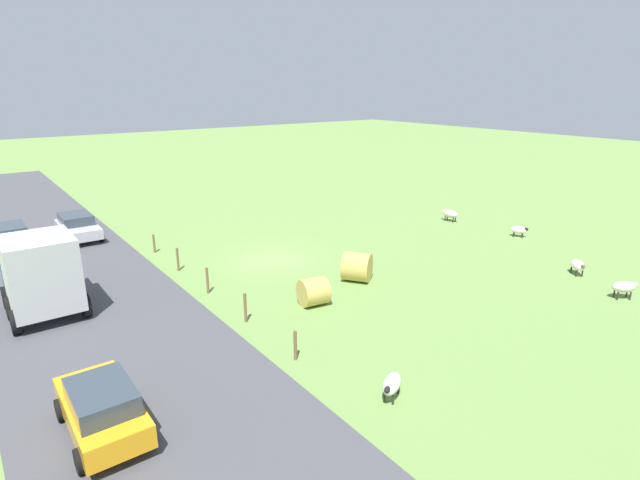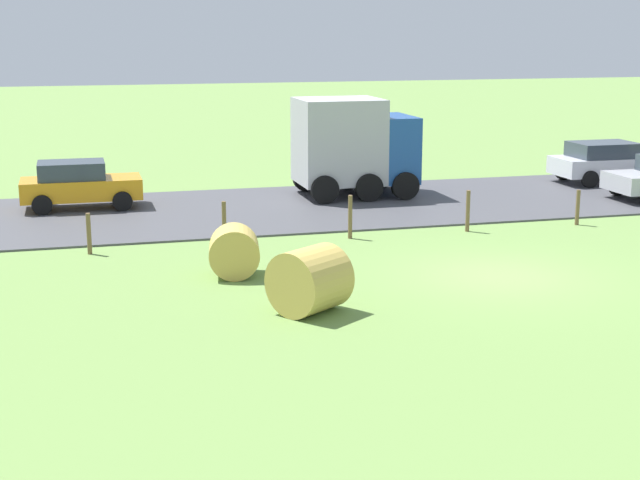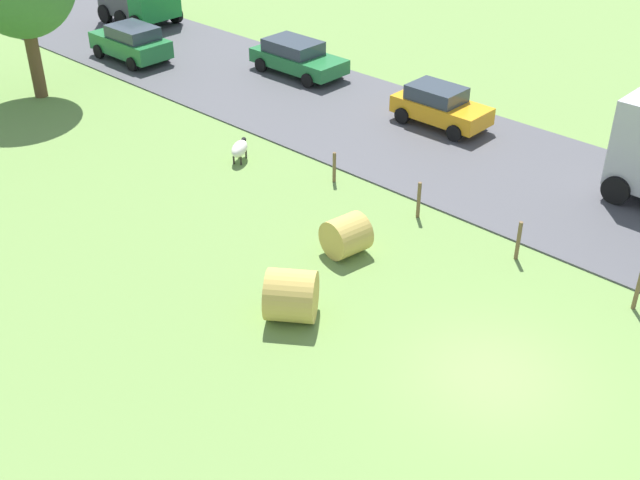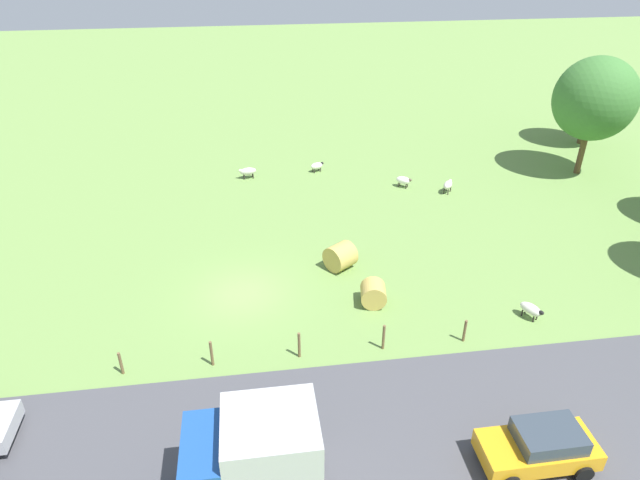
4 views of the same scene
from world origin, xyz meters
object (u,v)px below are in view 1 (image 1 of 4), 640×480
object	(u,v)px
sheep_2	(519,230)
sheep_4	(450,214)
sheep_3	(624,287)
hay_bale_1	(314,292)
car_0	(102,407)
sheep_1	(392,384)
hay_bale_0	(357,267)
sheep_0	(578,265)
car_5	(78,226)
car_2	(9,237)
truck_0	(40,272)

from	to	relation	value
sheep_2	sheep_4	bearing A→B (deg)	-84.42
sheep_3	hay_bale_1	world-z (taller)	hay_bale_1
car_0	sheep_4	bearing A→B (deg)	-160.44
sheep_3	car_0	size ratio (longest dim) A/B	0.29
sheep_1	hay_bale_0	xyz separation A→B (m)	(-5.41, -7.96, 0.21)
sheep_0	sheep_1	distance (m)	14.94
car_5	hay_bale_1	bearing A→B (deg)	110.30
sheep_2	car_2	distance (m)	30.32
hay_bale_1	car_0	world-z (taller)	car_0
sheep_0	sheep_3	distance (m)	3.00
sheep_1	sheep_3	size ratio (longest dim) A/B	1.06
car_0	car_5	size ratio (longest dim) A/B	0.91
car_2	sheep_4	bearing A→B (deg)	157.31
car_2	car_5	xyz separation A→B (m)	(-3.66, -0.24, -0.03)
sheep_3	sheep_4	bearing A→B (deg)	-107.81
hay_bale_0	car_5	size ratio (longest dim) A/B	0.33
car_2	sheep_3	bearing A→B (deg)	131.60
sheep_4	car_5	world-z (taller)	car_5
car_0	car_5	world-z (taller)	car_0
hay_bale_0	sheep_2	bearing A→B (deg)	177.73
sheep_4	sheep_2	bearing A→B (deg)	95.58
sheep_3	car_0	world-z (taller)	car_0
car_2	sheep_2	bearing A→B (deg)	148.90
sheep_1	sheep_4	world-z (taller)	sheep_4
truck_0	car_2	size ratio (longest dim) A/B	0.94
hay_bale_1	car_2	world-z (taller)	car_2
sheep_0	car_2	size ratio (longest dim) A/B	0.26
sheep_2	truck_0	size ratio (longest dim) A/B	0.26
sheep_2	hay_bale_1	size ratio (longest dim) A/B	0.89
sheep_1	sheep_2	bearing A→B (deg)	-157.85
sheep_2	truck_0	distance (m)	26.33
truck_0	car_2	world-z (taller)	truck_0
hay_bale_0	car_2	bearing A→B (deg)	-49.22
sheep_2	car_0	distance (m)	26.09
sheep_3	car_0	distance (m)	21.47
hay_bale_0	truck_0	xyz separation A→B (m)	(12.85, -4.86, 1.15)
sheep_0	car_0	size ratio (longest dim) A/B	0.29
sheep_3	truck_0	bearing A→B (deg)	-32.96
hay_bale_1	sheep_1	bearing A→B (deg)	73.38
sheep_1	sheep_4	xyz separation A→B (m)	(-17.81, -12.46, 0.04)
sheep_0	sheep_3	world-z (taller)	sheep_3
sheep_1	car_5	distance (m)	23.69
sheep_2	sheep_0	bearing A→B (deg)	57.76
sheep_0	truck_0	xyz separation A→B (m)	(22.26, -10.89, 1.35)
sheep_2	car_5	distance (m)	27.39
sheep_2	hay_bale_0	world-z (taller)	hay_bale_0
sheep_3	car_5	world-z (taller)	car_5
sheep_0	sheep_3	xyz separation A→B (m)	(1.27, 2.72, 0.06)
sheep_4	car_0	bearing A→B (deg)	19.56
sheep_2	sheep_1	bearing A→B (deg)	22.15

